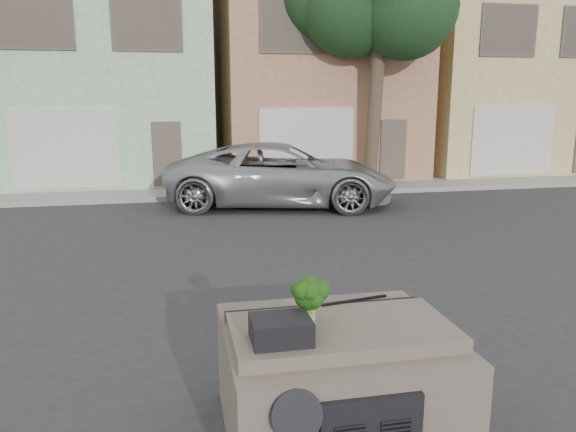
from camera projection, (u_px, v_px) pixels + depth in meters
name	position (u px, v px, depth m)	size (l,w,h in m)	color
ground_plane	(277.00, 312.00, 8.09)	(120.00, 120.00, 0.00)	#303033
sidewalk	(218.00, 189.00, 18.12)	(40.00, 3.00, 0.15)	gray
townhouse_mint	(110.00, 75.00, 20.48)	(7.20, 8.20, 7.55)	#AAD8A8
townhouse_tan	(309.00, 76.00, 21.96)	(7.20, 8.20, 7.55)	#B3795C
townhouse_beige	(483.00, 77.00, 23.43)	(7.20, 8.20, 7.55)	#D3BF77
silver_pickup	(282.00, 205.00, 15.86)	(2.92, 6.33, 1.76)	#A3A7AA
tree_near	(376.00, 56.00, 17.55)	(4.40, 4.00, 8.50)	#1A3B1B
car_dashboard	(336.00, 377.00, 5.10)	(2.00, 1.80, 1.12)	#675A50
instrument_hump	(281.00, 330.00, 4.51)	(0.48, 0.38, 0.20)	black
wiper_arm	(354.00, 300.00, 5.40)	(0.70, 0.03, 0.02)	black
broccoli	(309.00, 300.00, 4.86)	(0.33, 0.33, 0.41)	#173A0D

